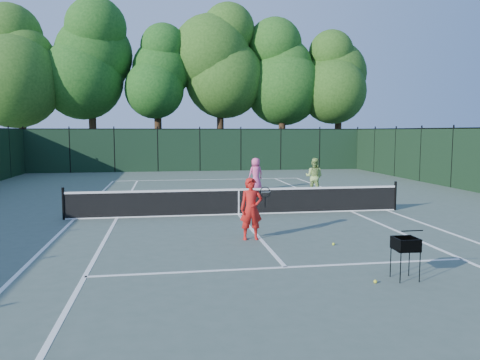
{
  "coord_description": "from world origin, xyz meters",
  "views": [
    {
      "loc": [
        -2.49,
        -15.81,
        2.89
      ],
      "look_at": [
        0.21,
        1.0,
        1.1
      ],
      "focal_mm": 35.0,
      "sensor_mm": 36.0,
      "label": 1
    }
  ],
  "objects": [
    {
      "name": "tennis_net",
      "position": [
        0.0,
        0.0,
        0.48
      ],
      "size": [
        11.69,
        0.09,
        1.06
      ],
      "color": "black",
      "rests_on": "ground"
    },
    {
      "name": "ball_hopper",
      "position": [
        2.09,
        -7.56,
        0.7
      ],
      "size": [
        0.48,
        0.48,
        0.83
      ],
      "rotation": [
        0.0,
        0.0,
        -0.09
      ],
      "color": "black",
      "rests_on": "ground"
    },
    {
      "name": "tree_1",
      "position": [
        -8.0,
        22.0,
        8.69
      ],
      "size": [
        6.8,
        6.8,
        13.98
      ],
      "color": "black",
      "rests_on": "ground"
    },
    {
      "name": "service_line_far",
      "position": [
        0.0,
        6.4,
        0.0
      ],
      "size": [
        8.23,
        0.1,
        0.01
      ],
      "primitive_type": "cube",
      "color": "white",
      "rests_on": "ground"
    },
    {
      "name": "player_pink",
      "position": [
        1.91,
        6.7,
        0.79
      ],
      "size": [
        0.9,
        0.74,
        1.58
      ],
      "rotation": [
        0.0,
        0.0,
        3.5
      ],
      "color": "#E85290",
      "rests_on": "ground"
    },
    {
      "name": "sideline_doubles_left",
      "position": [
        -5.49,
        0.0,
        0.0
      ],
      "size": [
        0.1,
        23.77,
        0.01
      ],
      "primitive_type": "cube",
      "color": "white",
      "rests_on": "ground"
    },
    {
      "name": "ground",
      "position": [
        0.0,
        0.0,
        0.0
      ],
      "size": [
        90.0,
        90.0,
        0.0
      ],
      "primitive_type": "plane",
      "color": "#47574C",
      "rests_on": "ground"
    },
    {
      "name": "player_green",
      "position": [
        4.14,
        4.37,
        0.84
      ],
      "size": [
        1.03,
        0.99,
        1.68
      ],
      "rotation": [
        0.0,
        0.0,
        2.54
      ],
      "color": "#96BD5E",
      "rests_on": "ground"
    },
    {
      "name": "center_service_line",
      "position": [
        0.0,
        0.0,
        0.0
      ],
      "size": [
        0.1,
        12.8,
        0.01
      ],
      "primitive_type": "cube",
      "color": "white",
      "rests_on": "ground"
    },
    {
      "name": "tree_0",
      "position": [
        -13.0,
        21.5,
        8.16
      ],
      "size": [
        6.4,
        6.4,
        13.14
      ],
      "color": "black",
      "rests_on": "ground"
    },
    {
      "name": "sideline_doubles_right",
      "position": [
        5.49,
        0.0,
        0.0
      ],
      "size": [
        0.1,
        23.77,
        0.01
      ],
      "primitive_type": "cube",
      "color": "white",
      "rests_on": "ground"
    },
    {
      "name": "tree_4",
      "position": [
        7.0,
        21.6,
        8.14
      ],
      "size": [
        6.2,
        6.2,
        12.97
      ],
      "color": "black",
      "rests_on": "ground"
    },
    {
      "name": "tree_5",
      "position": [
        12.0,
        22.1,
        7.71
      ],
      "size": [
        5.8,
        5.8,
        12.23
      ],
      "color": "black",
      "rests_on": "ground"
    },
    {
      "name": "coach",
      "position": [
        -0.25,
        -3.74,
        0.83
      ],
      "size": [
        0.91,
        0.6,
        1.66
      ],
      "rotation": [
        0.0,
        0.0,
        -0.01
      ],
      "color": "red",
      "rests_on": "ground"
    },
    {
      "name": "tree_2",
      "position": [
        -3.0,
        21.8,
        7.73
      ],
      "size": [
        6.0,
        6.0,
        12.4
      ],
      "color": "black",
      "rests_on": "ground"
    },
    {
      "name": "tree_3",
      "position": [
        2.0,
        22.3,
        9.01
      ],
      "size": [
        7.0,
        7.0,
        14.45
      ],
      "color": "black",
      "rests_on": "ground"
    },
    {
      "name": "fence_far",
      "position": [
        0.0,
        18.0,
        1.5
      ],
      "size": [
        24.0,
        0.05,
        3.0
      ],
      "primitive_type": "cube",
      "color": "black",
      "rests_on": "ground"
    },
    {
      "name": "loose_ball_midcourt",
      "position": [
        1.69,
        -4.71,
        0.03
      ],
      "size": [
        0.07,
        0.07,
        0.07
      ],
      "primitive_type": "sphere",
      "color": "#BDDC2D",
      "rests_on": "ground"
    },
    {
      "name": "sideline_singles_left",
      "position": [
        -4.12,
        0.0,
        0.0
      ],
      "size": [
        0.1,
        23.77,
        0.01
      ],
      "primitive_type": "cube",
      "color": "white",
      "rests_on": "ground"
    },
    {
      "name": "baseline_far",
      "position": [
        0.0,
        11.88,
        0.0
      ],
      "size": [
        10.97,
        0.1,
        0.01
      ],
      "primitive_type": "cube",
      "color": "white",
      "rests_on": "ground"
    },
    {
      "name": "loose_ball_near_cart",
      "position": [
        1.43,
        -7.68,
        0.03
      ],
      "size": [
        0.07,
        0.07,
        0.07
      ],
      "primitive_type": "sphere",
      "color": "#CED22B",
      "rests_on": "ground"
    },
    {
      "name": "sideline_singles_right",
      "position": [
        4.12,
        0.0,
        0.0
      ],
      "size": [
        0.1,
        23.77,
        0.01
      ],
      "primitive_type": "cube",
      "color": "white",
      "rests_on": "ground"
    },
    {
      "name": "service_line_near",
      "position": [
        0.0,
        -6.4,
        0.0
      ],
      "size": [
        8.23,
        0.1,
        0.01
      ],
      "primitive_type": "cube",
      "color": "white",
      "rests_on": "ground"
    }
  ]
}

